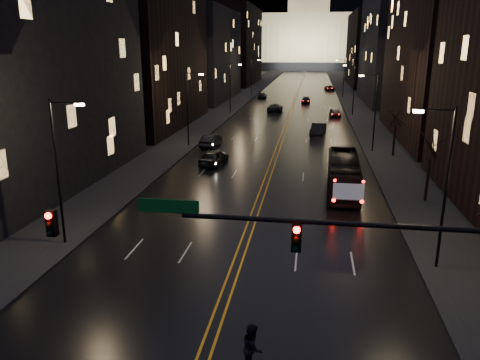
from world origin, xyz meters
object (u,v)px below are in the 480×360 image
at_px(oncoming_car_b, 211,140).
at_px(receding_car_a, 318,129).
at_px(oncoming_car_a, 214,157).
at_px(pedestrian_b, 253,347).
at_px(bus, 343,174).
at_px(traffic_signal, 368,256).

relative_size(oncoming_car_b, receding_car_a, 0.92).
height_order(oncoming_car_a, receding_car_a, oncoming_car_a).
bearing_deg(oncoming_car_a, oncoming_car_b, -68.67).
bearing_deg(oncoming_car_b, pedestrian_b, 109.70).
xyz_separation_m(oncoming_car_a, receding_car_a, (10.81, 18.54, -0.00)).
relative_size(receding_car_a, pedestrian_b, 2.57).
bearing_deg(oncoming_car_b, receding_car_a, -138.34).
bearing_deg(receding_car_a, bus, -79.04).
distance_m(traffic_signal, pedestrian_b, 5.68).
bearing_deg(traffic_signal, receding_car_a, 91.26).
height_order(bus, oncoming_car_a, bus).
distance_m(bus, oncoming_car_a, 14.63).
relative_size(oncoming_car_a, receding_car_a, 0.97).
bearing_deg(traffic_signal, oncoming_car_a, 110.83).
relative_size(traffic_signal, receding_car_a, 3.40).
bearing_deg(oncoming_car_a, bus, 157.85).
distance_m(oncoming_car_a, receding_car_a, 21.46).
relative_size(traffic_signal, oncoming_car_a, 3.51).
height_order(traffic_signal, bus, traffic_signal).
distance_m(receding_car_a, pedestrian_b, 49.76).
relative_size(traffic_signal, bus, 1.60).
relative_size(bus, receding_car_a, 2.13).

